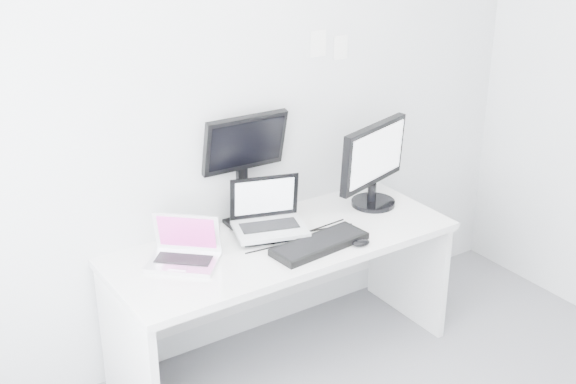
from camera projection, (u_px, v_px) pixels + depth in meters
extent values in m
plane|color=silver|center=(245.00, 106.00, 3.93)|extent=(3.60, 0.00, 3.60)
cube|color=silver|center=(283.00, 302.00, 4.05)|extent=(1.80, 0.70, 0.73)
cube|color=silver|center=(182.00, 242.00, 3.62)|extent=(0.41, 0.40, 0.24)
cube|color=black|center=(193.00, 234.00, 3.80)|extent=(0.10, 0.10, 0.16)
cube|color=silver|center=(270.00, 209.00, 3.89)|extent=(0.43, 0.38, 0.30)
cube|color=black|center=(244.00, 167.00, 4.00)|extent=(0.46, 0.18, 0.62)
cube|color=black|center=(375.00, 164.00, 4.21)|extent=(0.58, 0.39, 0.49)
cube|color=black|center=(320.00, 244.00, 3.83)|extent=(0.53, 0.23, 0.03)
ellipsoid|color=black|center=(361.00, 243.00, 3.84)|extent=(0.10, 0.07, 0.03)
cube|color=white|center=(318.00, 43.00, 4.04)|extent=(0.10, 0.00, 0.14)
cube|color=white|center=(341.00, 48.00, 4.13)|extent=(0.09, 0.00, 0.13)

